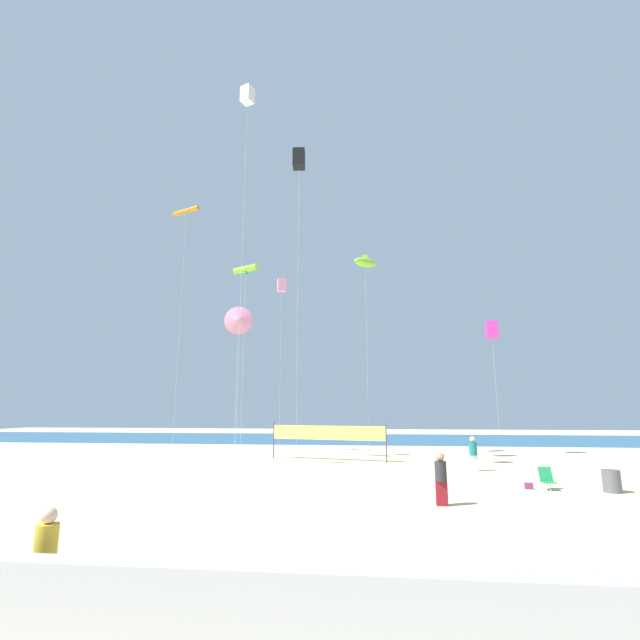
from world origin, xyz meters
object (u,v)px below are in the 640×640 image
Objects in this scene: trash_barrel at (612,481)px; kite_black_box at (299,160)px; mother_figure at (45,554)px; beachgoer_charcoal_shirt at (441,477)px; kite_magenta_box at (492,330)px; kite_white_box at (247,96)px; kite_pink_box at (282,286)px; kite_orange_tube at (186,212)px; toddler_figure at (74,582)px; volleyball_net at (327,434)px; kite_pink_delta at (238,320)px; kite_lime_tube at (246,270)px; beach_handbag at (529,486)px; folding_beach_chair at (547,478)px; kite_lime_inflatable at (365,263)px; beachgoer_teal_shirt at (473,452)px.

trash_barrel is 0.04× the size of kite_black_box.
mother_figure is 12.10m from beachgoer_charcoal_shirt.
kite_white_box is at bearing -143.38° from kite_magenta_box.
kite_black_box reaches higher than kite_pink_box.
kite_orange_tube reaches higher than trash_barrel.
toddler_figure is 31.89m from kite_orange_tube.
kite_pink_delta is (-4.99, -4.13, 6.90)m from volleyball_net.
kite_lime_tube is (-10.85, 12.87, 11.79)m from beachgoer_charcoal_shirt.
trash_barrel reaches higher than beach_handbag.
kite_pink_delta is at bearing -111.72° from kite_pink_box.
kite_magenta_box is at bearing 123.34° from folding_beach_chair.
kite_orange_tube is at bearing 137.17° from kite_pink_delta.
toddler_figure is 31.96m from kite_magenta_box.
folding_beach_chair is 0.09× the size of kite_pink_delta.
toddler_figure is 2.49× the size of beach_handbag.
kite_lime_inflatable is 0.80× the size of kite_orange_tube.
beach_handbag is at bearing -31.38° from kite_lime_tube.
kite_pink_box is at bearing 175.61° from volleyball_net.
mother_figure is 25.81m from kite_white_box.
kite_pink_delta is (-14.32, 5.85, 8.40)m from beach_handbag.
beachgoer_teal_shirt is 15.30m from kite_pink_delta.
folding_beach_chair is 21.85m from kite_lime_tube.
kite_pink_box is 5.74m from kite_pink_delta.
trash_barrel is 0.05× the size of kite_orange_tube.
kite_black_box is at bearing -152.74° from kite_magenta_box.
kite_orange_tube is (-8.76, 24.70, 17.57)m from mother_figure.
trash_barrel is (7.07, 3.36, -0.51)m from beachgoer_charcoal_shirt.
kite_lime_tube is (-15.59, 9.16, 12.27)m from folding_beach_chair.
kite_lime_inflatable is (-7.41, 13.43, 13.85)m from folding_beach_chair.
kite_pink_delta is at bearing -140.42° from volleyball_net.
toddler_figure is at bearing -80.74° from kite_lime_tube.
folding_beach_chair is at bearing 45.40° from beachgoer_charcoal_shirt.
beach_handbag is 21.51m from kite_lime_tube.
kite_black_box is at bearing -59.87° from kite_pink_box.
folding_beach_chair is 0.12× the size of volleyball_net.
toddler_figure is 28.21m from kite_black_box.
kite_pink_box is 16.01m from kite_magenta_box.
kite_black_box is at bearing 145.82° from beach_handbag.
toddler_figure is 0.92× the size of trash_barrel.
beach_handbag is at bearing 50.66° from beachgoer_charcoal_shirt.
beachgoer_teal_shirt is at bearing -53.93° from kite_lime_inflatable.
beachgoer_teal_shirt reaches higher than beachgoer_charcoal_shirt.
beachgoer_teal_shirt is at bearing -1.20° from kite_pink_delta.
kite_lime_inflatable is 1.54× the size of kite_magenta_box.
volleyball_net reaches higher than beach_handbag.
toddler_figure is 0.08× the size of kite_pink_delta.
toddler_figure is 19.05m from trash_barrel.
kite_pink_delta is (-16.94, -8.59, -0.54)m from kite_magenta_box.
kite_black_box is 1.58× the size of kite_lime_tube.
beachgoer_teal_shirt is 16.52m from kite_pink_box.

